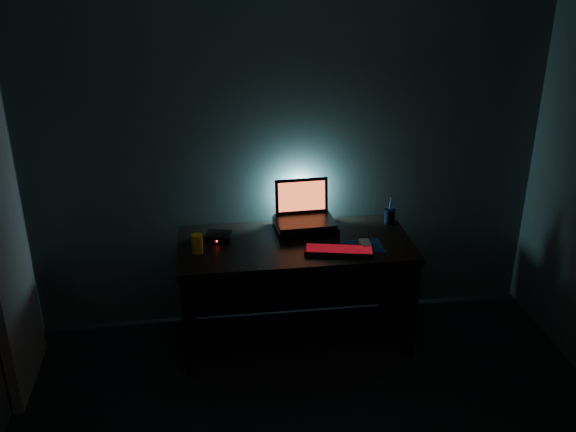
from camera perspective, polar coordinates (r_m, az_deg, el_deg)
The scene contains 10 objects.
room at distance 2.50m, azimuth 6.18°, elevation -8.25°, with size 3.50×4.00×2.50m.
desk at distance 4.30m, azimuth 0.55°, elevation -5.09°, with size 1.50×0.70×0.75m.
riser at distance 4.28m, azimuth 1.54°, elevation -0.93°, with size 0.40×0.30×0.06m, color black.
laptop at distance 4.29m, azimuth 1.41°, elevation 0.44°, with size 0.39×0.30×0.26m.
keyboard at distance 4.01m, azimuth 4.57°, elevation -3.07°, with size 0.45×0.22×0.03m.
mousepad at distance 4.10m, azimuth 6.86°, elevation -2.69°, with size 0.22×0.20×0.00m, color navy.
mouse at distance 4.09m, azimuth 6.87°, elevation -2.48°, with size 0.06×0.10×0.03m, color #A0A1A6.
pen_cup at distance 4.43m, azimuth 9.02°, elevation -0.02°, with size 0.07×0.07×0.10m, color black.
juice_glass at distance 4.01m, azimuth -8.07°, elevation -2.45°, with size 0.07×0.07×0.12m, color #FFB80D.
router at distance 4.16m, azimuth -6.18°, elevation -1.86°, with size 0.18×0.16×0.05m.
Camera 1 is at (-0.55, -2.05, 2.57)m, focal length 40.00 mm.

